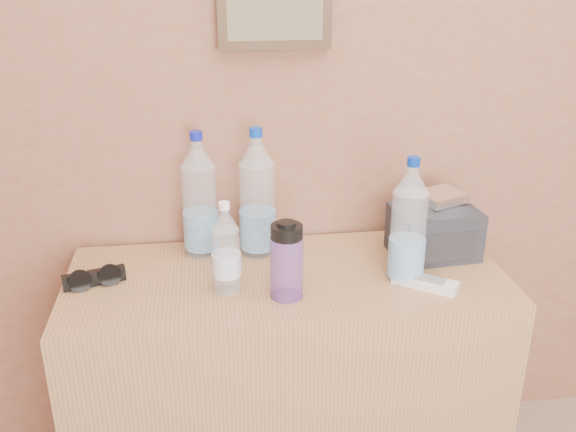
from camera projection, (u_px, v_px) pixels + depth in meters
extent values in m
plane|color=#906354|center=(387.00, 18.00, 1.73)|extent=(4.00, 0.00, 4.00)
cube|color=#A3804E|center=(287.00, 386.00, 1.84)|extent=(1.16, 0.48, 0.72)
cylinder|color=#CDE0FD|center=(200.00, 201.00, 1.77)|extent=(0.10, 0.10, 0.31)
cylinder|color=#0F1CA9|center=(196.00, 136.00, 1.70)|extent=(0.03, 0.03, 0.02)
cylinder|color=#C9EFFF|center=(257.00, 200.00, 1.77)|extent=(0.10, 0.10, 0.32)
cylinder|color=#0838BB|center=(256.00, 132.00, 1.69)|extent=(0.03, 0.03, 0.02)
cylinder|color=#C5DCFD|center=(408.00, 228.00, 1.62)|extent=(0.09, 0.09, 0.29)
cylinder|color=#052C9E|center=(414.00, 162.00, 1.55)|extent=(0.03, 0.03, 0.02)
cylinder|color=silver|center=(226.00, 253.00, 1.58)|extent=(0.07, 0.07, 0.21)
cylinder|color=white|center=(224.00, 206.00, 1.53)|extent=(0.03, 0.03, 0.02)
cylinder|color=#7046A9|center=(287.00, 267.00, 1.57)|extent=(0.08, 0.08, 0.16)
cylinder|color=black|center=(287.00, 230.00, 1.53)|extent=(0.08, 0.08, 0.04)
cube|color=#E9EDCE|center=(425.00, 283.00, 1.64)|extent=(0.16, 0.14, 0.02)
cube|color=silver|center=(441.00, 197.00, 1.76)|extent=(0.15, 0.14, 0.03)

